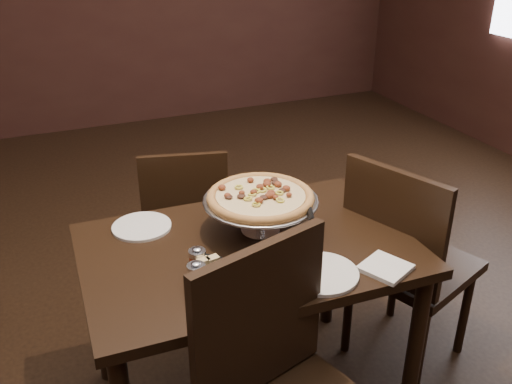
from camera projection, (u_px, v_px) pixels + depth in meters
name	position (u px, v px, depth m)	size (l,w,h in m)	color
room	(232.00, 44.00, 1.73)	(6.04, 7.04, 2.84)	black
dining_table	(249.00, 268.00, 2.03)	(1.17, 0.80, 0.72)	black
pizza_stand	(261.00, 198.00, 2.01)	(0.41, 0.41, 0.17)	silver
parmesan_shaker	(197.00, 277.00, 1.74)	(0.06, 0.06, 0.10)	#F1E4BC
pepper_flake_shaker	(198.00, 261.00, 1.81)	(0.06, 0.06, 0.10)	maroon
packet_caddy	(209.00, 270.00, 1.80)	(0.10, 0.10, 0.08)	black
napkin_stack	(385.00, 268.00, 1.85)	(0.14, 0.14, 0.02)	white
plate_left	(142.00, 227.00, 2.10)	(0.22, 0.22, 0.01)	silver
plate_near	(321.00, 273.00, 1.82)	(0.24, 0.24, 0.01)	silver
serving_spatula	(310.00, 212.00, 1.93)	(0.16, 0.16, 0.03)	silver
chair_far	(186.00, 219.00, 2.70)	(0.47, 0.47, 0.83)	black
chair_side	(405.00, 259.00, 2.28)	(0.57, 0.57, 0.94)	black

